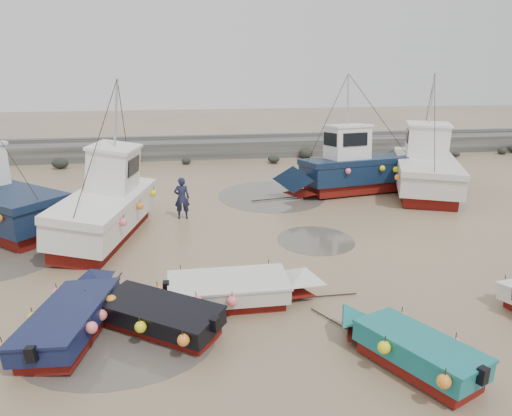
# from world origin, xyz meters

# --- Properties ---
(ground) EXTENTS (120.00, 120.00, 0.00)m
(ground) POSITION_xyz_m (0.00, 0.00, 0.00)
(ground) COLOR #9A7F5B
(ground) RESTS_ON ground
(seawall) EXTENTS (60.00, 4.92, 1.50)m
(seawall) POSITION_xyz_m (0.05, 21.99, 0.63)
(seawall) COLOR slate
(seawall) RESTS_ON ground
(puddle_a) EXTENTS (4.92, 4.92, 0.01)m
(puddle_a) POSITION_xyz_m (-3.10, -3.15, 0.00)
(puddle_a) COLOR #524C43
(puddle_a) RESTS_ON ground
(puddle_b) EXTENTS (3.06, 3.06, 0.01)m
(puddle_b) POSITION_xyz_m (3.84, 3.47, 0.00)
(puddle_b) COLOR #524C43
(puddle_b) RESTS_ON ground
(puddle_d) EXTENTS (5.63, 5.63, 0.01)m
(puddle_d) POSITION_xyz_m (3.33, 10.45, 0.00)
(puddle_d) COLOR #524C43
(puddle_d) RESTS_ON ground
(dinghy_1) EXTENTS (2.62, 5.89, 1.43)m
(dinghy_1) POSITION_xyz_m (-4.23, -2.30, 0.55)
(dinghy_1) COLOR maroon
(dinghy_1) RESTS_ON ground
(dinghy_2) EXTENTS (2.93, 4.83, 1.43)m
(dinghy_2) POSITION_xyz_m (3.63, -5.03, 0.57)
(dinghy_2) COLOR maroon
(dinghy_2) RESTS_ON ground
(dinghy_4) EXTENTS (4.81, 3.83, 1.43)m
(dinghy_4) POSITION_xyz_m (-2.31, -2.47, 0.56)
(dinghy_4) COLOR maroon
(dinghy_4) RESTS_ON ground
(dinghy_5) EXTENTS (5.77, 2.11, 1.43)m
(dinghy_5) POSITION_xyz_m (0.23, -1.45, 0.55)
(dinghy_5) COLOR maroon
(dinghy_5) RESTS_ON ground
(cabin_boat_1) EXTENTS (4.00, 9.76, 6.22)m
(cabin_boat_1) POSITION_xyz_m (-4.38, 5.48, 1.35)
(cabin_boat_1) COLOR maroon
(cabin_boat_1) RESTS_ON ground
(cabin_boat_2) EXTENTS (9.60, 3.73, 6.22)m
(cabin_boat_2) POSITION_xyz_m (7.71, 10.45, 1.36)
(cabin_boat_2) COLOR maroon
(cabin_boat_2) RESTS_ON ground
(cabin_boat_3) EXTENTS (5.85, 10.18, 6.22)m
(cabin_boat_3) POSITION_xyz_m (11.75, 10.24, 1.33)
(cabin_boat_3) COLOR maroon
(cabin_boat_3) RESTS_ON ground
(person) EXTENTS (0.70, 0.47, 1.90)m
(person) POSITION_xyz_m (-1.35, 7.20, 0.00)
(person) COLOR #1A1C36
(person) RESTS_ON ground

